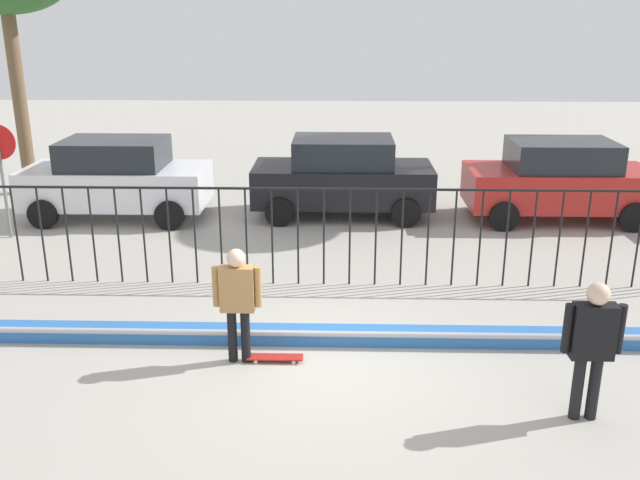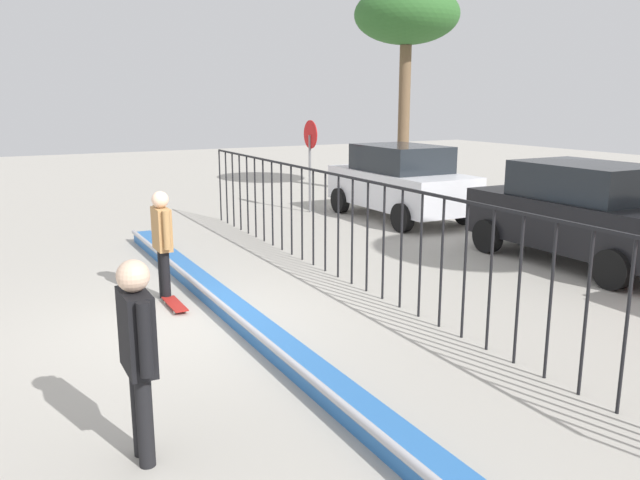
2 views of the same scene
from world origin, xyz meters
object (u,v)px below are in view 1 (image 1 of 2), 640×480
camera_operator (592,339)px  stop_sign (1,165)px  parked_car_black (343,176)px  parked_car_red (559,180)px  parked_car_white (116,178)px  skateboarder (237,295)px  skateboard (275,357)px

camera_operator → stop_sign: bearing=-25.9°
parked_car_black → parked_car_red: (5.12, -0.23, 0.00)m
camera_operator → parked_car_white: parked_car_white is taller
stop_sign → parked_car_black: bearing=14.9°
parked_car_red → stop_sign: stop_sign is taller
skateboarder → parked_car_red: 9.86m
parked_car_black → parked_car_red: same height
parked_car_red → parked_car_black: bearing=175.2°
parked_car_red → stop_sign: (-12.47, -1.73, 0.64)m
parked_car_white → parked_car_red: size_ratio=1.00×
skateboarder → camera_operator: 4.63m
camera_operator → parked_car_black: (-2.93, 8.88, -0.10)m
skateboarder → stop_sign: size_ratio=0.68×
parked_car_white → parked_car_red: (10.53, 0.11, 0.00)m
parked_car_black → skateboard: bearing=-99.1°
camera_operator → skateboarder: bearing=-8.9°
skateboarder → parked_car_red: bearing=56.6°
camera_operator → parked_car_black: size_ratio=0.42×
skateboarder → skateboard: skateboarder is taller
camera_operator → parked_car_red: 8.93m
parked_car_black → skateboarder: bearing=-102.8°
parked_car_white → parked_car_black: same height
skateboarder → camera_operator: (4.42, -1.34, 0.06)m
skateboarder → parked_car_red: (6.61, 7.31, -0.05)m
camera_operator → stop_sign: size_ratio=0.72×
stop_sign → parked_car_red: bearing=7.9°
parked_car_red → stop_sign: size_ratio=1.72×
skateboard → parked_car_white: 8.49m
parked_car_red → stop_sign: bearing=-174.3°
camera_operator → parked_car_white: (-8.35, 8.54, -0.10)m
skateboarder → stop_sign: (-5.86, 5.57, 0.60)m
camera_operator → skateboard: bearing=-11.0°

